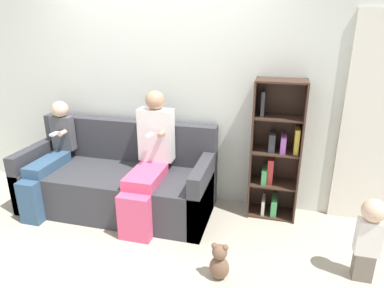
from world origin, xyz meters
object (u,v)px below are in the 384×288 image
bookshelf (275,154)px  teddy_bear (219,262)px  couch (119,181)px  child_seated (49,157)px  toddler_standing (369,235)px  adult_seated (149,158)px

bookshelf → teddy_bear: (-0.36, -1.15, -0.53)m
couch → bookshelf: size_ratio=1.42×
child_seated → couch: bearing=11.2°
child_seated → bookshelf: bookshelf is taller
toddler_standing → couch: bearing=166.8°
child_seated → bookshelf: bearing=10.5°
bookshelf → teddy_bear: bookshelf is taller
toddler_standing → bookshelf: (-0.76, 0.86, 0.27)m
couch → teddy_bear: 1.55m
child_seated → teddy_bear: child_seated is taller
adult_seated → bookshelf: size_ratio=0.91×
child_seated → toddler_standing: 3.17m
adult_seated → child_seated: size_ratio=1.16×
couch → adult_seated: 0.56m
adult_seated → teddy_bear: (0.87, -0.75, -0.51)m
adult_seated → teddy_bear: bearing=-40.8°
teddy_bear → child_seated: bearing=160.6°
couch → toddler_standing: size_ratio=2.86×
adult_seated → teddy_bear: 1.26m
child_seated → teddy_bear: 2.18m
teddy_bear → bookshelf: bearing=72.5°
bookshelf → child_seated: bearing=-169.5°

